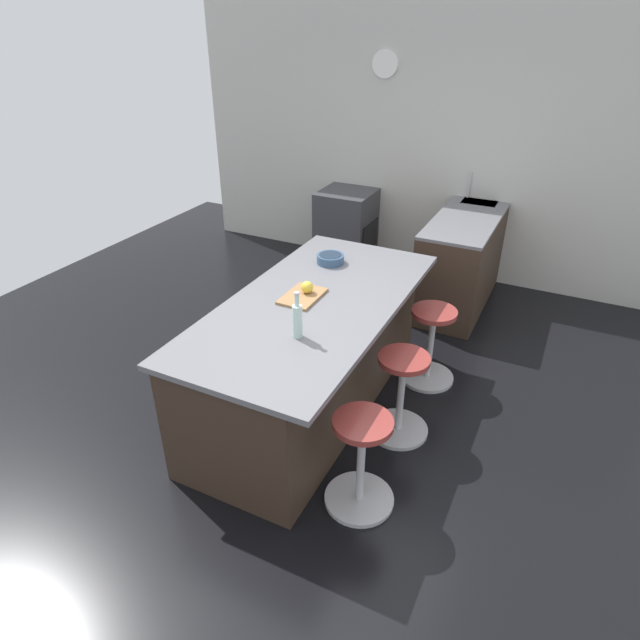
# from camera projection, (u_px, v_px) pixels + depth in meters

# --- Properties ---
(ground_plane) EXTENTS (7.66, 7.66, 0.00)m
(ground_plane) POSITION_uv_depth(u_px,v_px,m) (308.00, 402.00, 4.31)
(ground_plane) COLOR black
(interior_partition_left) EXTENTS (0.15, 5.65, 2.90)m
(interior_partition_left) POSITION_uv_depth(u_px,v_px,m) (432.00, 142.00, 5.88)
(interior_partition_left) COLOR beige
(interior_partition_left) RESTS_ON ground_plane
(sink_cabinet) EXTENTS (2.21, 0.60, 1.21)m
(sink_cabinet) POSITION_uv_depth(u_px,v_px,m) (470.00, 248.00, 5.86)
(sink_cabinet) COLOR #38281E
(sink_cabinet) RESTS_ON ground_plane
(oven_range) EXTENTS (0.60, 0.61, 0.90)m
(oven_range) POSITION_uv_depth(u_px,v_px,m) (346.00, 229.00, 6.43)
(oven_range) COLOR #38383D
(oven_range) RESTS_ON ground_plane
(kitchen_island) EXTENTS (2.31, 1.12, 0.92)m
(kitchen_island) POSITION_uv_depth(u_px,v_px,m) (308.00, 354.00, 4.08)
(kitchen_island) COLOR #38281E
(kitchen_island) RESTS_ON ground_plane
(stool_by_window) EXTENTS (0.44, 0.44, 0.65)m
(stool_by_window) POSITION_uv_depth(u_px,v_px,m) (430.00, 347.00, 4.44)
(stool_by_window) COLOR #B7B7BC
(stool_by_window) RESTS_ON ground_plane
(stool_middle) EXTENTS (0.44, 0.44, 0.65)m
(stool_middle) POSITION_uv_depth(u_px,v_px,m) (401.00, 397.00, 3.87)
(stool_middle) COLOR #B7B7BC
(stool_middle) RESTS_ON ground_plane
(stool_near_camera) EXTENTS (0.44, 0.44, 0.65)m
(stool_near_camera) POSITION_uv_depth(u_px,v_px,m) (361.00, 465.00, 3.30)
(stool_near_camera) COLOR #B7B7BC
(stool_near_camera) RESTS_ON ground_plane
(cutting_board) EXTENTS (0.36, 0.24, 0.02)m
(cutting_board) POSITION_uv_depth(u_px,v_px,m) (302.00, 296.00, 3.88)
(cutting_board) COLOR olive
(cutting_board) RESTS_ON kitchen_island
(apple_yellow) EXTENTS (0.09, 0.09, 0.09)m
(apple_yellow) POSITION_uv_depth(u_px,v_px,m) (307.00, 287.00, 3.89)
(apple_yellow) COLOR gold
(apple_yellow) RESTS_ON cutting_board
(water_bottle) EXTENTS (0.06, 0.06, 0.31)m
(water_bottle) POSITION_uv_depth(u_px,v_px,m) (297.00, 320.00, 3.36)
(water_bottle) COLOR silver
(water_bottle) RESTS_ON kitchen_island
(fruit_bowl) EXTENTS (0.22, 0.22, 0.07)m
(fruit_bowl) POSITION_uv_depth(u_px,v_px,m) (330.00, 258.00, 4.39)
(fruit_bowl) COLOR #334C6B
(fruit_bowl) RESTS_ON kitchen_island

